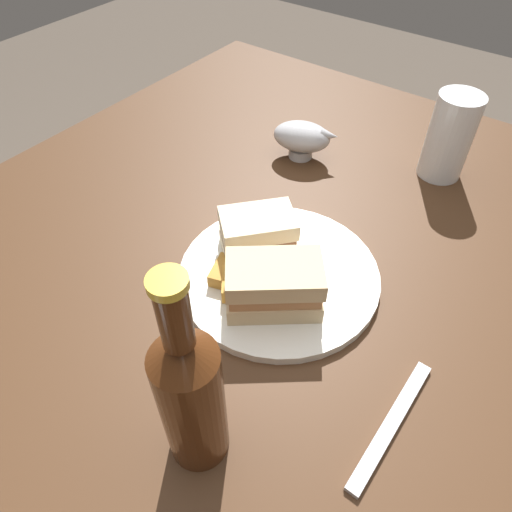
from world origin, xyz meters
The scene contains 15 objects.
ground_plane centered at (0.00, 0.00, 0.00)m, with size 6.00×6.00×0.00m, color #4C4238.
dining_table centered at (0.00, 0.00, 0.39)m, with size 1.28×1.00×0.78m, color #422816.
plate centered at (-0.02, 0.07, 0.78)m, with size 0.28×0.28×0.01m, color silver.
sandwich_half_left centered at (-0.03, 0.02, 0.82)m, with size 0.12×0.12×0.06m.
sandwich_half_right centered at (0.03, 0.09, 0.82)m, with size 0.13×0.14×0.07m.
potato_wedge_front centered at (0.02, 0.06, 0.80)m, with size 0.05×0.02×0.02m, color gold.
potato_wedge_middle centered at (0.01, 0.03, 0.80)m, with size 0.04×0.02×0.02m, color #AD702D.
potato_wedge_back centered at (0.00, 0.03, 0.80)m, with size 0.04×0.02×0.02m, color #AD702D.
potato_wedge_left_edge centered at (0.01, 0.02, 0.80)m, with size 0.05×0.02×0.02m, color #AD702D.
potato_wedge_right_edge centered at (0.05, 0.03, 0.80)m, with size 0.05×0.02×0.02m, color gold.
potato_wedge_stray centered at (0.04, 0.01, 0.80)m, with size 0.05×0.02×0.02m, color #B77F33.
pint_glass centered at (-0.39, 0.16, 0.84)m, with size 0.08×0.08×0.15m.
gravy_boat centered at (-0.29, -0.07, 0.82)m, with size 0.10×0.12×0.07m.
cider_bottle centered at (0.23, 0.14, 0.88)m, with size 0.06×0.06×0.27m.
fork centered at (0.09, 0.29, 0.78)m, with size 0.18×0.02×0.01m, color silver.
Camera 1 is at (0.36, 0.31, 1.28)m, focal length 33.20 mm.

